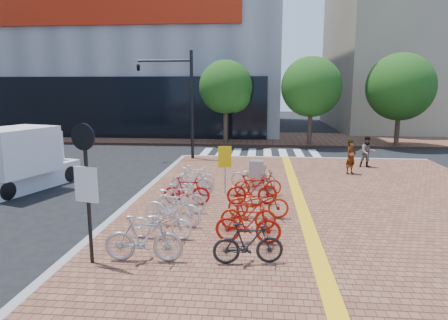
# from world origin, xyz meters

# --- Properties ---
(ground) EXTENTS (120.00, 120.00, 0.00)m
(ground) POSITION_xyz_m (0.00, 0.00, 0.00)
(ground) COLOR black
(ground) RESTS_ON ground
(kerb_west) EXTENTS (0.25, 34.00, 0.15)m
(kerb_west) POSITION_xyz_m (-4.00, -5.00, 0.08)
(kerb_west) COLOR gray
(kerb_west) RESTS_ON ground
(kerb_north) EXTENTS (14.00, 0.25, 0.15)m
(kerb_north) POSITION_xyz_m (3.00, 12.00, 0.08)
(kerb_north) COLOR gray
(kerb_north) RESTS_ON ground
(far_sidewalk) EXTENTS (70.00, 8.00, 0.15)m
(far_sidewalk) POSITION_xyz_m (0.00, 21.00, 0.07)
(far_sidewalk) COLOR brown
(far_sidewalk) RESTS_ON ground
(building_beige) EXTENTS (20.00, 18.00, 18.00)m
(building_beige) POSITION_xyz_m (18.00, 32.00, 9.00)
(building_beige) COLOR gray
(building_beige) RESTS_ON ground
(crosswalk) EXTENTS (7.50, 4.00, 0.01)m
(crosswalk) POSITION_xyz_m (0.50, 14.00, 0.01)
(crosswalk) COLOR silver
(crosswalk) RESTS_ON ground
(street_trees) EXTENTS (16.20, 4.60, 6.35)m
(street_trees) POSITION_xyz_m (5.04, 17.45, 4.10)
(street_trees) COLOR #38281E
(street_trees) RESTS_ON far_sidewalk
(bike_0) EXTENTS (1.87, 0.60, 1.11)m
(bike_0) POSITION_xyz_m (-2.08, -2.66, 0.71)
(bike_0) COLOR #A1A1A6
(bike_0) RESTS_ON sidewalk
(bike_1) EXTENTS (1.71, 0.63, 0.89)m
(bike_1) POSITION_xyz_m (-2.05, -1.22, 0.60)
(bike_1) COLOR silver
(bike_1) RESTS_ON sidewalk
(bike_2) EXTENTS (1.86, 0.84, 1.08)m
(bike_2) POSITION_xyz_m (-1.97, -0.18, 0.69)
(bike_2) COLOR white
(bike_2) RESTS_ON sidewalk
(bike_3) EXTENTS (1.68, 0.62, 0.99)m
(bike_3) POSITION_xyz_m (-1.96, 0.98, 0.64)
(bike_3) COLOR silver
(bike_3) RESTS_ON sidewalk
(bike_4) EXTENTS (1.63, 0.49, 0.98)m
(bike_4) POSITION_xyz_m (-1.96, 2.00, 0.64)
(bike_4) COLOR #A70B0F
(bike_4) RESTS_ON sidewalk
(bike_5) EXTENTS (1.78, 0.78, 1.03)m
(bike_5) POSITION_xyz_m (-2.01, 3.28, 0.67)
(bike_5) COLOR silver
(bike_5) RESTS_ON sidewalk
(bike_6) EXTENTS (1.58, 0.46, 0.95)m
(bike_6) POSITION_xyz_m (-2.00, 4.22, 0.62)
(bike_6) COLOR white
(bike_6) RESTS_ON sidewalk
(bike_7) EXTENTS (1.69, 0.71, 0.98)m
(bike_7) POSITION_xyz_m (0.33, -2.55, 0.64)
(bike_7) COLOR black
(bike_7) RESTS_ON sidewalk
(bike_8) EXTENTS (1.76, 0.60, 1.04)m
(bike_8) POSITION_xyz_m (0.29, -1.30, 0.67)
(bike_8) COLOR #AA160C
(bike_8) RESTS_ON sidewalk
(bike_9) EXTENTS (1.59, 0.48, 0.95)m
(bike_9) POSITION_xyz_m (0.26, -0.32, 0.63)
(bike_9) COLOR #AE200C
(bike_9) RESTS_ON sidewalk
(bike_10) EXTENTS (1.91, 0.73, 0.99)m
(bike_10) POSITION_xyz_m (0.53, 0.77, 0.65)
(bike_10) COLOR red
(bike_10) RESTS_ON sidewalk
(bike_11) EXTENTS (1.82, 0.81, 1.06)m
(bike_11) POSITION_xyz_m (0.31, 2.18, 0.68)
(bike_11) COLOR #A0120B
(bike_11) RESTS_ON sidewalk
(bike_12) EXTENTS (1.86, 0.90, 0.94)m
(bike_12) POSITION_xyz_m (0.49, 3.37, 0.62)
(bike_12) COLOR #B1220C
(bike_12) RESTS_ON sidewalk
(bike_13) EXTENTS (1.91, 0.90, 0.97)m
(bike_13) POSITION_xyz_m (0.29, 4.54, 0.63)
(bike_13) COLOR #AEAEB3
(bike_13) RESTS_ON sidewalk
(pedestrian_a) EXTENTS (0.70, 0.68, 1.62)m
(pedestrian_a) POSITION_xyz_m (4.78, 7.64, 0.96)
(pedestrian_a) COLOR gray
(pedestrian_a) RESTS_ON sidewalk
(pedestrian_b) EXTENTS (0.82, 0.67, 1.57)m
(pedestrian_b) POSITION_xyz_m (5.97, 9.37, 0.93)
(pedestrian_b) COLOR #474A5B
(pedestrian_b) RESTS_ON sidewalk
(utility_box) EXTENTS (0.61, 0.50, 1.16)m
(utility_box) POSITION_xyz_m (0.43, 4.34, 0.73)
(utility_box) COLOR #B0B1B5
(utility_box) RESTS_ON sidewalk
(yellow_sign) EXTENTS (0.50, 0.16, 1.85)m
(yellow_sign) POSITION_xyz_m (-0.75, 3.45, 1.43)
(yellow_sign) COLOR #B7B7BC
(yellow_sign) RESTS_ON sidewalk
(notice_sign) EXTENTS (0.59, 0.20, 3.25)m
(notice_sign) POSITION_xyz_m (-3.28, -2.87, 2.20)
(notice_sign) COLOR black
(notice_sign) RESTS_ON sidewalk
(traffic_light_pole) EXTENTS (3.23, 1.25, 6.02)m
(traffic_light_pole) POSITION_xyz_m (-4.71, 11.07, 4.30)
(traffic_light_pole) COLOR black
(traffic_light_pole) RESTS_ON sidewalk
(box_truck) EXTENTS (3.14, 4.87, 2.61)m
(box_truck) POSITION_xyz_m (-9.27, 4.12, 1.23)
(box_truck) COLOR white
(box_truck) RESTS_ON ground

